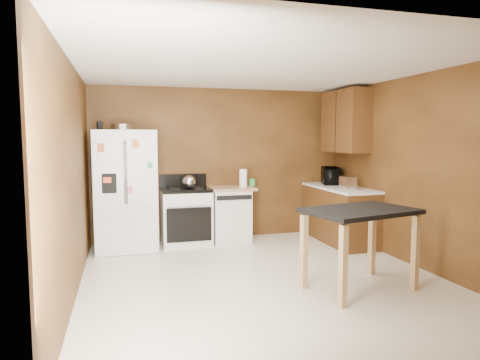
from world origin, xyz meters
name	(u,v)px	position (x,y,z in m)	size (l,w,h in m)	color
floor	(263,279)	(0.00, 0.00, 0.00)	(4.50, 4.50, 0.00)	white
ceiling	(264,66)	(0.00, 0.00, 2.50)	(4.50, 4.50, 0.00)	white
wall_back	(221,164)	(0.00, 2.25, 1.25)	(4.20, 4.20, 0.00)	brown
wall_front	(371,203)	(0.00, -2.25, 1.25)	(4.20, 4.20, 0.00)	brown
wall_left	(72,180)	(-2.10, 0.00, 1.25)	(4.50, 4.50, 0.00)	brown
wall_right	(416,171)	(2.10, 0.00, 1.25)	(4.50, 4.50, 0.00)	brown
roasting_pan	(123,127)	(-1.57, 1.93, 1.84)	(0.35, 0.35, 0.09)	silver
pen_cup	(100,125)	(-1.89, 1.81, 1.86)	(0.09, 0.09, 0.13)	black
kettle	(189,182)	(-0.60, 1.83, 1.01)	(0.21, 0.21, 0.21)	silver
paper_towel	(243,178)	(0.29, 1.86, 1.04)	(0.13, 0.13, 0.29)	white
green_canister	(252,182)	(0.49, 2.03, 0.95)	(0.11, 0.11, 0.12)	green
toaster	(348,183)	(1.75, 1.12, 1.00)	(0.16, 0.26, 0.19)	silver
microwave	(330,176)	(1.83, 1.85, 1.03)	(0.48, 0.32, 0.26)	black
refrigerator	(126,190)	(-1.55, 1.86, 0.90)	(0.90, 0.80, 1.80)	white
gas_range	(186,215)	(-0.64, 1.92, 0.46)	(0.76, 0.68, 1.10)	white
dishwasher	(230,214)	(0.08, 1.95, 0.45)	(0.78, 0.63, 0.89)	white
right_cabinets	(341,186)	(1.84, 1.48, 0.91)	(0.63, 1.58, 2.45)	brown
island	(360,222)	(0.92, -0.62, 0.76)	(1.31, 1.02, 0.91)	black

